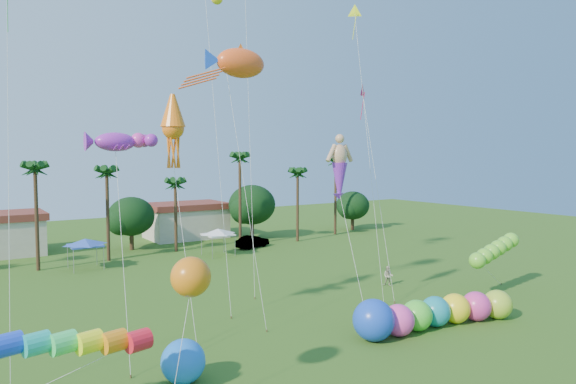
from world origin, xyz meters
TOP-DOWN VIEW (x-y plane):
  - tree_line at (3.57, 44.00)m, footprint 69.46×8.91m
  - buildings_row at (-3.09, 50.00)m, footprint 35.00×7.00m
  - tent_row at (-6.00, 36.33)m, footprint 31.00×4.00m
  - car_b at (13.68, 38.13)m, footprint 4.86×3.04m
  - spectator_b at (14.20, 15.60)m, footprint 0.99×1.05m
  - caterpillar_inflatable at (8.37, 6.04)m, footprint 12.47×4.08m
  - blue_ball at (-7.91, 7.47)m, footprint 2.19×2.19m
  - rainbow_tube at (-12.32, 5.92)m, footprint 10.17×2.62m
  - green_worm at (17.06, 8.82)m, footprint 9.08×2.86m
  - orange_ball_kite at (-8.53, 4.93)m, footprint 2.62×2.33m
  - merman_kite at (6.25, 12.66)m, footprint 2.45×5.58m
  - fish_kite at (-0.19, 15.50)m, footprint 5.60×5.48m
  - squid_kite at (-5.29, 15.05)m, footprint 2.07×5.35m
  - lobster_kite at (-9.04, 14.42)m, footprint 4.08×6.13m
  - delta_kite_red at (10.98, 15.48)m, footprint 1.30×4.58m
  - delta_kite_yellow at (9.91, 15.29)m, footprint 1.13×4.20m

SIDE VIEW (x-z plane):
  - car_b at x=13.68m, z-range 0.00..1.51m
  - spectator_b at x=14.20m, z-range 0.00..1.70m
  - caterpillar_inflatable at x=8.37m, z-range -0.21..2.34m
  - blue_ball at x=-7.91m, z-range 0.00..2.19m
  - buildings_row at x=-3.09m, z-range 0.00..4.00m
  - tent_row at x=-6.00m, z-range 2.45..3.05m
  - green_worm at x=17.06m, z-range 1.13..4.92m
  - rainbow_tube at x=-12.32m, z-range 1.35..4.99m
  - tree_line at x=3.57m, z-range -1.22..9.78m
  - orange_ball_kite at x=-8.53m, z-range 2.50..9.30m
  - merman_kite at x=6.25m, z-range 3.93..16.27m
  - lobster_kite at x=-9.04m, z-range 5.60..18.38m
  - squid_kite at x=-5.29m, z-range 5.34..20.48m
  - delta_kite_red at x=10.98m, z-range 7.65..24.68m
  - fish_kite at x=-0.19m, z-range 8.19..26.82m
  - delta_kite_yellow at x=9.91m, z-range 10.50..33.55m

